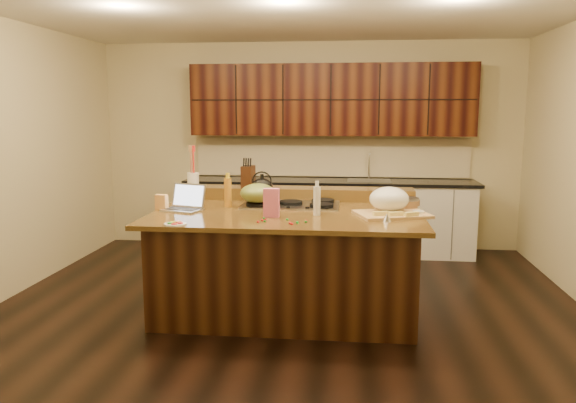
# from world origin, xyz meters

# --- Properties ---
(room) EXTENTS (5.52, 5.02, 2.72)m
(room) POSITION_xyz_m (0.00, 0.00, 1.35)
(room) COLOR black
(room) RESTS_ON ground
(island) EXTENTS (2.40, 1.60, 0.92)m
(island) POSITION_xyz_m (0.00, 0.00, 0.46)
(island) COLOR black
(island) RESTS_ON ground
(back_ledge) EXTENTS (2.40, 0.30, 0.12)m
(back_ledge) POSITION_xyz_m (0.00, 0.70, 0.98)
(back_ledge) COLOR black
(back_ledge) RESTS_ON island
(cooktop) EXTENTS (0.92, 0.52, 0.05)m
(cooktop) POSITION_xyz_m (0.00, 0.30, 0.94)
(cooktop) COLOR gray
(cooktop) RESTS_ON island
(back_counter) EXTENTS (3.70, 0.66, 2.40)m
(back_counter) POSITION_xyz_m (0.30, 2.23, 0.98)
(back_counter) COLOR silver
(back_counter) RESTS_ON ground
(kettle) EXTENTS (0.26, 0.26, 0.20)m
(kettle) POSITION_xyz_m (-0.30, 0.43, 1.06)
(kettle) COLOR black
(kettle) RESTS_ON cooktop
(green_bowl) EXTENTS (0.38, 0.38, 0.18)m
(green_bowl) POSITION_xyz_m (-0.30, 0.17, 1.06)
(green_bowl) COLOR olive
(green_bowl) RESTS_ON cooktop
(laptop) EXTENTS (0.40, 0.35, 0.23)m
(laptop) POSITION_xyz_m (-0.94, -0.04, 0.98)
(laptop) COLOR #B7B7BC
(laptop) RESTS_ON island
(oil_bottle) EXTENTS (0.08, 0.08, 0.27)m
(oil_bottle) POSITION_xyz_m (-0.59, 0.18, 1.06)
(oil_bottle) COLOR #C48122
(oil_bottle) RESTS_ON island
(vinegar_bottle) EXTENTS (0.07, 0.07, 0.25)m
(vinegar_bottle) POSITION_xyz_m (0.28, -0.16, 1.04)
(vinegar_bottle) COLOR silver
(vinegar_bottle) RESTS_ON island
(wooden_tray) EXTENTS (0.70, 0.60, 0.24)m
(wooden_tray) POSITION_xyz_m (0.91, -0.06, 1.03)
(wooden_tray) COLOR tan
(wooden_tray) RESTS_ON island
(ramekin_a) EXTENTS (0.13, 0.13, 0.04)m
(ramekin_a) POSITION_xyz_m (1.15, -0.11, 0.94)
(ramekin_a) COLOR white
(ramekin_a) RESTS_ON island
(ramekin_b) EXTENTS (0.10, 0.10, 0.04)m
(ramekin_b) POSITION_xyz_m (1.15, 0.18, 0.94)
(ramekin_b) COLOR white
(ramekin_b) RESTS_ON island
(ramekin_c) EXTENTS (0.11, 0.11, 0.04)m
(ramekin_c) POSITION_xyz_m (1.15, 0.17, 0.94)
(ramekin_c) COLOR white
(ramekin_c) RESTS_ON island
(strainer_bowl) EXTENTS (0.29, 0.29, 0.09)m
(strainer_bowl) POSITION_xyz_m (1.08, 0.20, 0.97)
(strainer_bowl) COLOR #996B3F
(strainer_bowl) RESTS_ON island
(kitchen_timer) EXTENTS (0.11, 0.11, 0.07)m
(kitchen_timer) POSITION_xyz_m (0.86, -0.38, 0.96)
(kitchen_timer) COLOR silver
(kitchen_timer) RESTS_ON island
(pink_bag) EXTENTS (0.13, 0.07, 0.25)m
(pink_bag) POSITION_xyz_m (-0.10, -0.30, 1.04)
(pink_bag) COLOR pink
(pink_bag) RESTS_ON island
(candy_plate) EXTENTS (0.23, 0.23, 0.01)m
(candy_plate) POSITION_xyz_m (-0.82, -0.71, 0.93)
(candy_plate) COLOR white
(candy_plate) RESTS_ON island
(package_box) EXTENTS (0.11, 0.08, 0.14)m
(package_box) POSITION_xyz_m (-1.15, -0.07, 0.99)
(package_box) COLOR #F8AF57
(package_box) RESTS_ON island
(utensil_crock) EXTENTS (0.12, 0.12, 0.14)m
(utensil_crock) POSITION_xyz_m (-1.07, 0.70, 1.11)
(utensil_crock) COLOR white
(utensil_crock) RESTS_ON back_ledge
(knife_block) EXTENTS (0.13, 0.19, 0.22)m
(knife_block) POSITION_xyz_m (-0.49, 0.70, 1.15)
(knife_block) COLOR black
(knife_block) RESTS_ON back_ledge
(gumdrop_0) EXTENTS (0.02, 0.02, 0.02)m
(gumdrop_0) POSITION_xyz_m (0.11, -0.61, 0.93)
(gumdrop_0) COLOR red
(gumdrop_0) RESTS_ON island
(gumdrop_1) EXTENTS (0.02, 0.02, 0.02)m
(gumdrop_1) POSITION_xyz_m (0.05, -0.44, 0.93)
(gumdrop_1) COLOR #198C26
(gumdrop_1) RESTS_ON island
(gumdrop_2) EXTENTS (0.02, 0.02, 0.02)m
(gumdrop_2) POSITION_xyz_m (0.21, -0.49, 0.93)
(gumdrop_2) COLOR red
(gumdrop_2) RESTS_ON island
(gumdrop_3) EXTENTS (0.02, 0.02, 0.02)m
(gumdrop_3) POSITION_xyz_m (0.14, -0.55, 0.93)
(gumdrop_3) COLOR #198C26
(gumdrop_3) RESTS_ON island
(gumdrop_4) EXTENTS (0.02, 0.02, 0.02)m
(gumdrop_4) POSITION_xyz_m (-0.13, -0.47, 0.93)
(gumdrop_4) COLOR red
(gumdrop_4) RESTS_ON island
(gumdrop_5) EXTENTS (0.02, 0.02, 0.02)m
(gumdrop_5) POSITION_xyz_m (-0.15, -0.40, 0.93)
(gumdrop_5) COLOR #198C26
(gumdrop_5) RESTS_ON island
(gumdrop_6) EXTENTS (0.02, 0.02, 0.02)m
(gumdrop_6) POSITION_xyz_m (-0.15, -0.50, 0.93)
(gumdrop_6) COLOR red
(gumdrop_6) RESTS_ON island
(gumdrop_7) EXTENTS (0.02, 0.02, 0.02)m
(gumdrop_7) POSITION_xyz_m (0.21, -0.51, 0.93)
(gumdrop_7) COLOR #198C26
(gumdrop_7) RESTS_ON island
(gumdrop_8) EXTENTS (0.02, 0.02, 0.02)m
(gumdrop_8) POSITION_xyz_m (0.09, -0.58, 0.93)
(gumdrop_8) COLOR red
(gumdrop_8) RESTS_ON island
(gumdrop_9) EXTENTS (0.02, 0.02, 0.02)m
(gumdrop_9) POSITION_xyz_m (0.14, -0.56, 0.93)
(gumdrop_9) COLOR #198C26
(gumdrop_9) RESTS_ON island
(gumdrop_10) EXTENTS (0.02, 0.02, 0.02)m
(gumdrop_10) POSITION_xyz_m (-0.18, -0.56, 0.93)
(gumdrop_10) COLOR red
(gumdrop_10) RESTS_ON island
(gumdrop_11) EXTENTS (0.02, 0.02, 0.02)m
(gumdrop_11) POSITION_xyz_m (-0.13, -0.53, 0.93)
(gumdrop_11) COLOR #198C26
(gumdrop_11) RESTS_ON island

